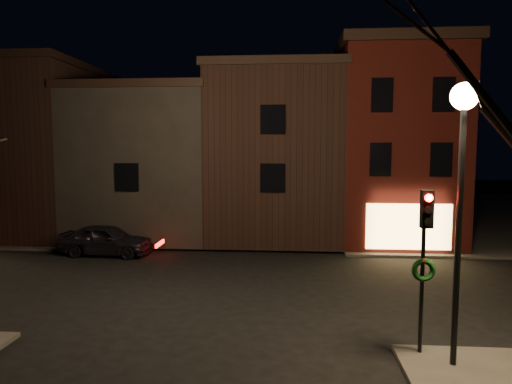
{
  "coord_description": "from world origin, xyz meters",
  "views": [
    {
      "loc": [
        2.39,
        -16.55,
        5.16
      ],
      "look_at": [
        0.82,
        3.68,
        3.2
      ],
      "focal_mm": 32.0,
      "sensor_mm": 36.0,
      "label": 1
    }
  ],
  "objects": [
    {
      "name": "street_lamp_near",
      "position": [
        6.2,
        -6.0,
        5.18
      ],
      "size": [
        0.6,
        0.6,
        6.48
      ],
      "color": "black",
      "rests_on": "sidewalk_near_right"
    },
    {
      "name": "ground",
      "position": [
        0.0,
        0.0,
        0.0
      ],
      "size": [
        120.0,
        120.0,
        0.0
      ],
      "primitive_type": "plane",
      "color": "black",
      "rests_on": "ground"
    },
    {
      "name": "row_building_b",
      "position": [
        -5.75,
        10.5,
        4.33
      ],
      "size": [
        7.8,
        10.3,
        8.4
      ],
      "color": "black",
      "rests_on": "ground"
    },
    {
      "name": "sidewalk_far_left",
      "position": [
        -20.0,
        20.0,
        0.06
      ],
      "size": [
        30.0,
        30.0,
        0.12
      ],
      "primitive_type": "cube",
      "color": "#2D2B28",
      "rests_on": "ground"
    },
    {
      "name": "parked_car_a",
      "position": [
        -6.5,
        4.5,
        0.75
      ],
      "size": [
        4.53,
        2.08,
        1.51
      ],
      "primitive_type": "imported",
      "rotation": [
        0.0,
        0.0,
        1.5
      ],
      "color": "black",
      "rests_on": "ground"
    },
    {
      "name": "row_building_a",
      "position": [
        1.5,
        10.5,
        4.83
      ],
      "size": [
        7.3,
        10.3,
        9.4
      ],
      "color": "black",
      "rests_on": "ground"
    },
    {
      "name": "traffic_signal",
      "position": [
        5.6,
        -5.51,
        2.81
      ],
      "size": [
        0.58,
        0.38,
        4.05
      ],
      "color": "black",
      "rests_on": "sidewalk_near_right"
    },
    {
      "name": "corner_building",
      "position": [
        8.0,
        9.47,
        5.4
      ],
      "size": [
        6.5,
        8.5,
        10.5
      ],
      "color": "#410F0B",
      "rests_on": "ground"
    },
    {
      "name": "row_building_c",
      "position": [
        -13.0,
        10.5,
        5.08
      ],
      "size": [
        7.3,
        10.3,
        9.9
      ],
      "color": "black",
      "rests_on": "ground"
    }
  ]
}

